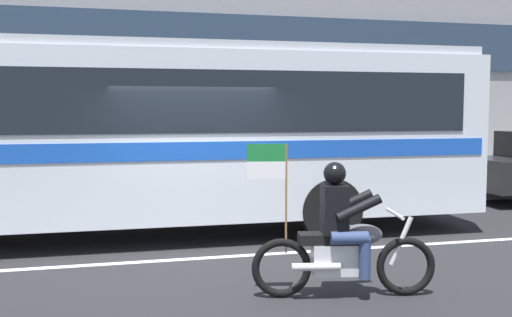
{
  "coord_description": "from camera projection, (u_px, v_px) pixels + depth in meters",
  "views": [
    {
      "loc": [
        -1.34,
        -9.06,
        2.17
      ],
      "look_at": [
        0.76,
        -0.88,
        1.46
      ],
      "focal_mm": 41.99,
      "sensor_mm": 36.0,
      "label": 1
    }
  ],
  "objects": [
    {
      "name": "motorcycle_with_rider",
      "position": [
        342.0,
        240.0,
        6.88
      ],
      "size": [
        2.16,
        0.72,
        1.78
      ],
      "color": "black",
      "rests_on": "ground_plane"
    },
    {
      "name": "lane_center_stripe",
      "position": [
        201.0,
        258.0,
        8.68
      ],
      "size": [
        26.6,
        0.14,
        0.01
      ],
      "primitive_type": "cube",
      "color": "silver",
      "rests_on": "ground_plane"
    },
    {
      "name": "ground_plane",
      "position": [
        195.0,
        249.0,
        9.26
      ],
      "size": [
        60.0,
        60.0,
        0.0
      ],
      "primitive_type": "plane",
      "color": "black"
    },
    {
      "name": "transit_bus",
      "position": [
        111.0,
        126.0,
        9.96
      ],
      "size": [
        12.57,
        2.7,
        3.22
      ],
      "color": "silver",
      "rests_on": "ground_plane"
    },
    {
      "name": "sidewalk_curb",
      "position": [
        163.0,
        197.0,
        14.18
      ],
      "size": [
        28.0,
        3.8,
        0.15
      ],
      "primitive_type": "cube",
      "color": "gray",
      "rests_on": "ground_plane"
    }
  ]
}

